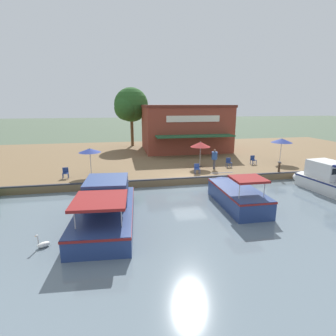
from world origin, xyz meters
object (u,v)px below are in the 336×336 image
object	(u,v)px
cafe_chair_mid_patio	(197,168)
person_near_entrance	(214,156)
swan	(43,244)
motorboat_nearest_quay	(107,205)
motorboat_distant_upstream	(234,193)
patio_umbrella_by_entrance	(282,141)
tree_behind_restaurant	(176,120)
cafe_chair_under_first_umbrella	(65,172)
cafe_chair_beside_entrance	(253,159)
patio_umbrella_far_corner	(200,144)
waterfront_restaurant	(185,128)
patio_umbrella_mid_patio_left	(90,151)
mooring_post	(279,167)
motorboat_outer_channel	(328,180)
tree_downstream_bank	(130,106)
cafe_chair_facing_river	(229,162)

from	to	relation	value
cafe_chair_mid_patio	person_near_entrance	xyz separation A→B (m)	(-1.37, 2.05, 0.67)
cafe_chair_mid_patio	swan	world-z (taller)	cafe_chair_mid_patio
motorboat_nearest_quay	motorboat_distant_upstream	bearing A→B (deg)	96.92
patio_umbrella_by_entrance	tree_behind_restaurant	bearing A→B (deg)	-143.39
cafe_chair_under_first_umbrella	tree_behind_restaurant	world-z (taller)	tree_behind_restaurant
cafe_chair_beside_entrance	cafe_chair_mid_patio	bearing A→B (deg)	-69.25
patio_umbrella_far_corner	waterfront_restaurant	bearing A→B (deg)	174.37
patio_umbrella_far_corner	cafe_chair_under_first_umbrella	distance (m)	11.97
patio_umbrella_mid_patio_left	mooring_post	bearing A→B (deg)	81.98
person_near_entrance	motorboat_outer_channel	world-z (taller)	person_near_entrance
tree_behind_restaurant	tree_downstream_bank	size ratio (longest dim) A/B	0.68
tree_downstream_bank	motorboat_distant_upstream	bearing A→B (deg)	14.11
patio_umbrella_mid_patio_left	patio_umbrella_far_corner	distance (m)	9.88
patio_umbrella_mid_patio_left	tree_downstream_bank	world-z (taller)	tree_downstream_bank
tree_downstream_bank	cafe_chair_beside_entrance	bearing A→B (deg)	38.89
patio_umbrella_mid_patio_left	tree_behind_restaurant	size ratio (longest dim) A/B	0.42
motorboat_outer_channel	motorboat_nearest_quay	bearing A→B (deg)	-83.14
person_near_entrance	motorboat_distant_upstream	xyz separation A→B (m)	(6.94, -1.22, -1.03)
waterfront_restaurant	motorboat_outer_channel	distance (m)	17.97
patio_umbrella_mid_patio_left	motorboat_nearest_quay	bearing A→B (deg)	11.24
patio_umbrella_by_entrance	cafe_chair_mid_patio	bearing A→B (deg)	-74.22
cafe_chair_beside_entrance	motorboat_nearest_quay	size ratio (longest dim) A/B	0.10
cafe_chair_under_first_umbrella	motorboat_outer_channel	xyz separation A→B (m)	(5.27, 19.39, -0.21)
motorboat_nearest_quay	patio_umbrella_by_entrance	bearing A→B (deg)	118.86
patio_umbrella_by_entrance	cafe_chair_under_first_umbrella	bearing A→B (deg)	-84.18
patio_umbrella_mid_patio_left	cafe_chair_facing_river	world-z (taller)	patio_umbrella_mid_patio_left
swan	tree_behind_restaurant	bearing A→B (deg)	154.14
cafe_chair_facing_river	swan	distance (m)	17.52
patio_umbrella_by_entrance	tree_behind_restaurant	world-z (taller)	tree_behind_restaurant
waterfront_restaurant	cafe_chair_mid_patio	world-z (taller)	waterfront_restaurant
patio_umbrella_by_entrance	swan	xyz separation A→B (m)	(11.86, -19.52, -2.59)
patio_umbrella_mid_patio_left	cafe_chair_under_first_umbrella	size ratio (longest dim) A/B	2.70
motorboat_nearest_quay	mooring_post	world-z (taller)	motorboat_nearest_quay
mooring_post	motorboat_outer_channel	bearing A→B (deg)	24.87
patio_umbrella_far_corner	motorboat_distant_upstream	distance (m)	8.27
patio_umbrella_far_corner	swan	bearing A→B (deg)	-43.48
cafe_chair_beside_entrance	tree_behind_restaurant	distance (m)	13.01
motorboat_distant_upstream	cafe_chair_facing_river	bearing A→B (deg)	159.05
cafe_chair_mid_patio	motorboat_outer_channel	size ratio (longest dim) A/B	0.13
patio_umbrella_by_entrance	motorboat_nearest_quay	size ratio (longest dim) A/B	0.30
patio_umbrella_mid_patio_left	patio_umbrella_far_corner	size ratio (longest dim) A/B	0.96
waterfront_restaurant	motorboat_nearest_quay	xyz separation A→B (m)	(18.38, -9.18, -2.56)
patio_umbrella_by_entrance	swan	distance (m)	22.99
patio_umbrella_far_corner	mooring_post	size ratio (longest dim) A/B	2.54
patio_umbrella_by_entrance	motorboat_outer_channel	size ratio (longest dim) A/B	0.38
waterfront_restaurant	person_near_entrance	bearing A→B (deg)	0.46
cafe_chair_mid_patio	person_near_entrance	world-z (taller)	person_near_entrance
motorboat_nearest_quay	motorboat_distant_upstream	xyz separation A→B (m)	(-0.98, 8.04, -0.15)
motorboat_distant_upstream	tree_downstream_bank	bearing A→B (deg)	-165.89
patio_umbrella_mid_patio_left	motorboat_nearest_quay	distance (m)	8.12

